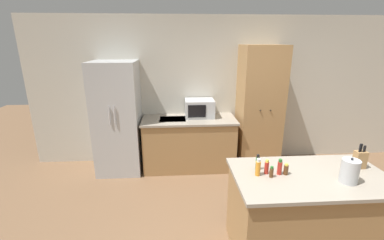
# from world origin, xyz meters

# --- Properties ---
(wall_back) EXTENTS (7.20, 0.06, 2.60)m
(wall_back) POSITION_xyz_m (0.00, 2.33, 1.30)
(wall_back) COLOR beige
(wall_back) RESTS_ON ground_plane
(refrigerator) EXTENTS (0.73, 0.72, 1.87)m
(refrigerator) POSITION_xyz_m (-2.01, 1.95, 0.94)
(refrigerator) COLOR #B7BABC
(refrigerator) RESTS_ON ground_plane
(back_counter) EXTENTS (1.60, 0.71, 0.90)m
(back_counter) POSITION_xyz_m (-0.81, 1.97, 0.45)
(back_counter) COLOR #9E7547
(back_counter) RESTS_ON ground_plane
(pantry_cabinet) EXTENTS (0.70, 0.63, 2.12)m
(pantry_cabinet) POSITION_xyz_m (0.41, 2.00, 1.06)
(pantry_cabinet) COLOR #9E7547
(pantry_cabinet) RESTS_ON ground_plane
(kitchen_island) EXTENTS (1.52, 0.86, 0.92)m
(kitchen_island) POSITION_xyz_m (0.28, -0.08, 0.46)
(kitchen_island) COLOR #9E7547
(kitchen_island) RESTS_ON ground_plane
(microwave) EXTENTS (0.50, 0.40, 0.30)m
(microwave) POSITION_xyz_m (-0.62, 2.08, 1.05)
(microwave) COLOR #B2B5B7
(microwave) RESTS_ON back_counter
(knife_block) EXTENTS (0.11, 0.08, 0.27)m
(knife_block) POSITION_xyz_m (0.84, 0.04, 1.02)
(knife_block) COLOR #9E7547
(knife_block) RESTS_ON kitchen_island
(spice_bottle_tall_dark) EXTENTS (0.04, 0.04, 0.11)m
(spice_bottle_tall_dark) POSITION_xyz_m (-0.13, -0.09, 0.98)
(spice_bottle_tall_dark) COLOR #563319
(spice_bottle_tall_dark) RESTS_ON kitchen_island
(spice_bottle_short_red) EXTENTS (0.04, 0.04, 0.16)m
(spice_bottle_short_red) POSITION_xyz_m (-0.03, -0.04, 1.00)
(spice_bottle_short_red) COLOR #B2281E
(spice_bottle_short_red) RESTS_ON kitchen_island
(spice_bottle_amber_oil) EXTENTS (0.04, 0.04, 0.15)m
(spice_bottle_amber_oil) POSITION_xyz_m (-0.16, -0.02, 0.99)
(spice_bottle_amber_oil) COLOR #B2281E
(spice_bottle_amber_oil) RESTS_ON kitchen_island
(spice_bottle_green_herb) EXTENTS (0.04, 0.04, 0.17)m
(spice_bottle_green_herb) POSITION_xyz_m (-0.22, 0.06, 1.00)
(spice_bottle_green_herb) COLOR #337033
(spice_bottle_green_herb) RESTS_ON kitchen_island
(spice_bottle_pale_salt) EXTENTS (0.05, 0.05, 0.18)m
(spice_bottle_pale_salt) POSITION_xyz_m (-0.25, -0.05, 1.00)
(spice_bottle_pale_salt) COLOR orange
(spice_bottle_pale_salt) RESTS_ON kitchen_island
(spice_bottle_orange_cap) EXTENTS (0.04, 0.04, 0.12)m
(spice_bottle_orange_cap) POSITION_xyz_m (0.03, -0.05, 0.98)
(spice_bottle_orange_cap) COLOR #563319
(spice_bottle_orange_cap) RESTS_ON kitchen_island
(kettle) EXTENTS (0.16, 0.16, 0.25)m
(kettle) POSITION_xyz_m (0.54, -0.23, 1.03)
(kettle) COLOR #B2B5B7
(kettle) RESTS_ON kitchen_island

